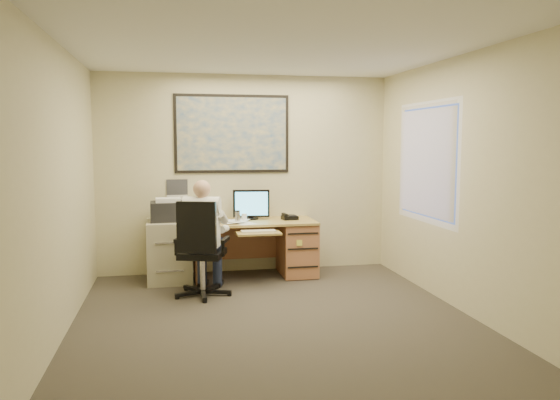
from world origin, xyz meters
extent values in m
cube|color=#3A352D|center=(0.00, 0.00, 0.00)|extent=(4.00, 4.50, 0.00)
cube|color=white|center=(0.00, 0.00, 2.70)|extent=(4.00, 4.50, 0.00)
cube|color=beige|center=(0.00, 2.25, 1.35)|extent=(4.00, 0.00, 2.70)
cube|color=beige|center=(0.00, -2.25, 1.35)|extent=(4.00, 0.00, 2.70)
cube|color=beige|center=(-2.00, 0.00, 1.35)|extent=(0.00, 4.50, 2.70)
cube|color=beige|center=(2.00, 0.00, 1.35)|extent=(0.00, 4.50, 2.70)
cube|color=tan|center=(0.07, 1.88, 0.73)|extent=(1.60, 0.75, 0.03)
cube|color=#BA754C|center=(0.64, 1.88, 0.36)|extent=(0.45, 0.70, 0.70)
cube|color=#BA754C|center=(-0.71, 1.88, 0.36)|extent=(0.04, 0.70, 0.70)
cube|color=#BA754C|center=(0.07, 2.22, 0.45)|extent=(1.55, 0.03, 0.55)
cylinder|color=black|center=(0.04, 2.02, 0.76)|extent=(0.20, 0.20, 0.02)
cube|color=black|center=(0.04, 2.00, 0.97)|extent=(0.49, 0.09, 0.37)
cube|color=#56C0EB|center=(0.04, 1.98, 0.97)|extent=(0.43, 0.05, 0.32)
cube|color=tan|center=(0.05, 1.43, 0.66)|extent=(0.55, 0.30, 0.02)
cube|color=beige|center=(0.05, 1.43, 0.68)|extent=(0.43, 0.14, 0.02)
cube|color=black|center=(0.55, 1.91, 0.77)|extent=(0.22, 0.20, 0.05)
cylinder|color=silver|center=(-0.18, 1.73, 0.82)|extent=(0.07, 0.07, 0.15)
cylinder|color=white|center=(-0.06, 1.94, 0.80)|extent=(0.07, 0.07, 0.09)
cube|color=white|center=(-0.38, 1.88, 0.76)|extent=(0.60, 0.56, 0.02)
cube|color=#1E4C93|center=(-0.18, 2.23, 1.90)|extent=(1.56, 0.03, 1.06)
cube|color=white|center=(-0.93, 2.24, 1.08)|extent=(0.28, 0.01, 0.42)
cube|color=#B7B193|center=(-1.05, 1.87, 0.39)|extent=(0.58, 0.68, 0.78)
cube|color=black|center=(-1.05, 1.87, 0.91)|extent=(0.46, 0.40, 0.25)
cube|color=white|center=(-1.05, 1.85, 1.05)|extent=(0.32, 0.25, 0.05)
cylinder|color=silver|center=(-0.67, 1.10, 0.26)|extent=(0.06, 0.06, 0.42)
cube|color=black|center=(-0.67, 1.10, 0.50)|extent=(0.61, 0.61, 0.07)
cube|color=black|center=(-0.59, 0.87, 0.84)|extent=(0.44, 0.19, 0.58)
camera|label=1|loc=(-0.99, -5.21, 1.79)|focal=35.00mm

